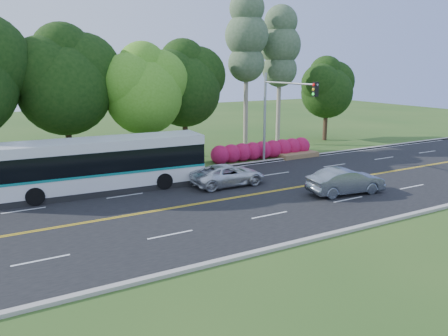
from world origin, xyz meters
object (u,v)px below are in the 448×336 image
transit_bus (102,166)px  suv (228,175)px  traffic_signal (279,105)px  sedan (346,181)px

transit_bus → suv: bearing=-15.7°
traffic_signal → suv: 7.73m
sedan → suv: size_ratio=0.96×
suv → sedan: bearing=-133.4°
traffic_signal → suv: bearing=-154.8°
traffic_signal → suv: (-5.99, -2.82, -3.98)m
transit_bus → sedan: (12.52, -7.64, -0.83)m
transit_bus → traffic_signal: bearing=4.6°
traffic_signal → sedan: (-0.81, -7.94, -3.88)m
transit_bus → suv: size_ratio=2.57×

